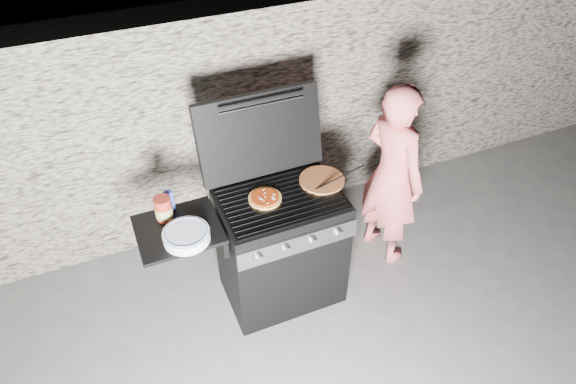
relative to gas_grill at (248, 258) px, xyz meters
name	(u,v)px	position (x,y,z in m)	size (l,w,h in m)	color
ground	(282,290)	(0.25, 0.00, -0.46)	(50.00, 50.00, 0.00)	#494949
stone_wall	(230,119)	(0.25, 1.05, 0.44)	(8.00, 0.35, 1.80)	#A89B8A
gas_grill	(248,258)	(0.00, 0.00, 0.00)	(1.34, 0.79, 0.91)	black
pizza_topped	(265,198)	(0.15, 0.03, 0.47)	(0.21, 0.21, 0.02)	gold
pizza_plain	(322,180)	(0.57, 0.06, 0.46)	(0.30, 0.30, 0.02)	#B57841
sauce_jar	(163,209)	(-0.47, 0.12, 0.53)	(0.10, 0.10, 0.16)	maroon
blue_carton	(168,202)	(-0.43, 0.17, 0.52)	(0.07, 0.04, 0.15)	navy
plate_stack	(186,236)	(-0.39, -0.12, 0.48)	(0.28, 0.28, 0.06)	silver
person	(392,176)	(1.16, 0.10, 0.29)	(0.54, 0.36, 1.49)	#E66466
tongs	(340,178)	(0.67, 0.00, 0.49)	(0.01, 0.01, 0.38)	black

